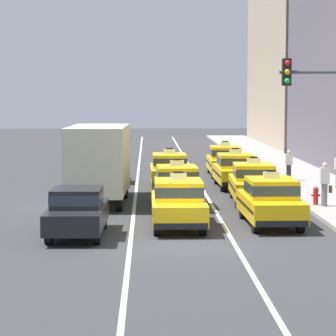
{
  "coord_description": "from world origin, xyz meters",
  "views": [
    {
      "loc": [
        -1.07,
        -23.95,
        4.61
      ],
      "look_at": [
        -0.15,
        11.15,
        1.3
      ],
      "focal_mm": 85.09,
      "sensor_mm": 36.0,
      "label": 1
    }
  ],
  "objects": [
    {
      "name": "ground_plane",
      "position": [
        0.0,
        0.0,
        0.0
      ],
      "size": [
        160.0,
        160.0,
        0.0
      ],
      "primitive_type": "plane",
      "color": "#353538"
    },
    {
      "name": "lane_stripe_left_center",
      "position": [
        -1.6,
        20.0,
        0.0
      ],
      "size": [
        0.14,
        80.0,
        0.01
      ],
      "primitive_type": "cube",
      "color": "silver",
      "rests_on": "ground"
    },
    {
      "name": "lane_stripe_center_right",
      "position": [
        1.6,
        20.0,
        0.0
      ],
      "size": [
        0.14,
        80.0,
        0.01
      ],
      "primitive_type": "cube",
      "color": "silver",
      "rests_on": "ground"
    },
    {
      "name": "sidewalk_curb",
      "position": [
        7.2,
        15.0,
        0.07
      ],
      "size": [
        4.0,
        90.0,
        0.15
      ],
      "primitive_type": "cube",
      "color": "#9E9993",
      "rests_on": "ground"
    },
    {
      "name": "sedan_left_nearest",
      "position": [
        -3.33,
        1.5,
        0.85
      ],
      "size": [
        1.83,
        4.33,
        1.58
      ],
      "color": "black",
      "rests_on": "ground"
    },
    {
      "name": "box_truck_left_second",
      "position": [
        -3.05,
        9.35,
        1.78
      ],
      "size": [
        2.47,
        7.03,
        3.27
      ],
      "color": "black",
      "rests_on": "ground"
    },
    {
      "name": "taxi_left_third",
      "position": [
        -3.35,
        16.92,
        0.88
      ],
      "size": [
        1.83,
        4.56,
        1.96
      ],
      "color": "black",
      "rests_on": "ground"
    },
    {
      "name": "taxi_center_nearest",
      "position": [
        -0.01,
        3.04,
        0.88
      ],
      "size": [
        1.82,
        4.56,
        1.96
      ],
      "color": "black",
      "rests_on": "ground"
    },
    {
      "name": "taxi_center_second",
      "position": [
        0.13,
        8.24,
        0.88
      ],
      "size": [
        1.94,
        4.61,
        1.96
      ],
      "color": "black",
      "rests_on": "ground"
    },
    {
      "name": "taxi_center_third",
      "position": [
        0.01,
        14.72,
        0.88
      ],
      "size": [
        1.86,
        4.58,
        1.96
      ],
      "color": "black",
      "rests_on": "ground"
    },
    {
      "name": "taxi_right_nearest",
      "position": [
        3.23,
        3.44,
        0.88
      ],
      "size": [
        1.89,
        4.59,
        1.96
      ],
      "color": "black",
      "rests_on": "ground"
    },
    {
      "name": "taxi_right_second",
      "position": [
        3.39,
        9.18,
        0.88
      ],
      "size": [
        1.97,
        4.62,
        1.96
      ],
      "color": "black",
      "rests_on": "ground"
    },
    {
      "name": "taxi_right_third",
      "position": [
        3.22,
        14.58,
        0.88
      ],
      "size": [
        1.87,
        4.58,
        1.96
      ],
      "color": "black",
      "rests_on": "ground"
    },
    {
      "name": "taxi_right_fourth",
      "position": [
        3.27,
        20.18,
        0.88
      ],
      "size": [
        1.86,
        4.58,
        1.96
      ],
      "color": "black",
      "rests_on": "ground"
    },
    {
      "name": "pedestrian_mid_block",
      "position": [
        5.95,
        7.11,
        1.02
      ],
      "size": [
        0.47,
        0.24,
        1.74
      ],
      "color": "slate",
      "rests_on": "sidewalk_curb"
    },
    {
      "name": "pedestrian_by_storefront",
      "position": [
        6.19,
        16.42,
        0.94
      ],
      "size": [
        0.36,
        0.24,
        1.56
      ],
      "color": "#23232D",
      "rests_on": "sidewalk_curb"
    },
    {
      "name": "fire_hydrant",
      "position": [
        5.68,
        7.48,
        0.55
      ],
      "size": [
        0.36,
        0.22,
        0.73
      ],
      "color": "red",
      "rests_on": "sidewalk_curb"
    }
  ]
}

